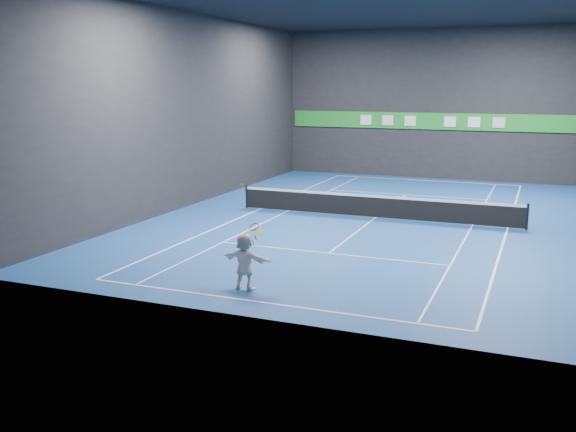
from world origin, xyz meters
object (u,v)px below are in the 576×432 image
at_px(player, 245,261).
at_px(tennis_net, 375,206).
at_px(tennis_racket, 254,230).
at_px(tennis_ball, 241,185).

xyz_separation_m(player, tennis_net, (0.97, 11.03, -0.27)).
distance_m(tennis_net, tennis_racket, 11.06).
relative_size(tennis_net, tennis_racket, 17.82).
height_order(player, tennis_ball, tennis_ball).
relative_size(tennis_ball, tennis_racket, 0.10).
bearing_deg(tennis_racket, player, -170.48).
bearing_deg(tennis_net, player, -95.01).
relative_size(player, tennis_racket, 2.32).
bearing_deg(tennis_ball, tennis_net, 84.41).
height_order(player, tennis_net, player).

